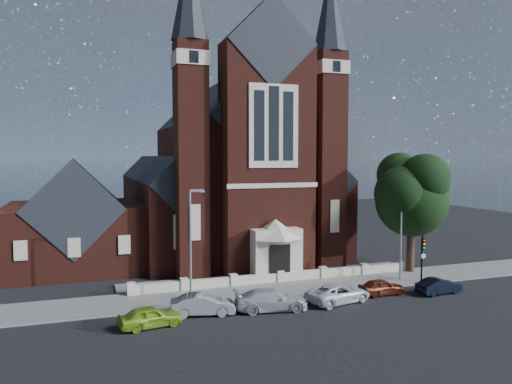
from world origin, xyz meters
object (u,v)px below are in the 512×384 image
traffic_signal (423,252)px  car_silver_b (271,300)px  parish_hall (75,226)px  street_lamp_right (402,226)px  car_silver_a (203,305)px  street_lamp_left (192,238)px  car_navy (439,286)px  car_white_suv (338,293)px  street_tree (415,196)px  car_dark_red (382,287)px  car_lime_van (150,317)px  church (225,177)px

traffic_signal → car_silver_b: 14.72m
parish_hall → street_lamp_right: size_ratio=1.51×
parish_hall → car_silver_a: size_ratio=2.88×
street_lamp_left → traffic_signal: 19.08m
car_navy → car_white_suv: bearing=82.0°
street_lamp_right → car_silver_a: (-18.07, -3.62, -3.90)m
parish_hall → car_silver_a: (8.03, -17.62, -3.31)m
street_tree → car_dark_red: 10.56m
car_silver_b → car_lime_van: bearing=103.4°
car_silver_a → car_white_suv: size_ratio=0.87×
car_lime_van → car_navy: (21.77, 0.23, -0.05)m
car_silver_b → car_navy: 13.58m
car_dark_red → car_silver_a: bearing=90.5°
car_silver_a → car_dark_red: car_silver_a is taller
traffic_signal → car_silver_a: bearing=-173.9°
parish_hall → car_dark_red: 28.19m
street_tree → street_lamp_left: street_tree is taller
church → car_dark_red: (5.89, -22.37, -7.57)m
street_lamp_right → car_navy: (0.12, -4.62, -3.99)m
street_lamp_right → traffic_signal: bearing=-60.0°
traffic_signal → car_dark_red: traffic_signal is taller
traffic_signal → car_lime_van: size_ratio=1.03×
church → car_white_suv: bearing=-85.4°
car_silver_a → car_silver_b: car_silver_b is taller
street_tree → car_navy: 9.28m
church → car_white_suv: (1.86, -23.02, -7.51)m
street_tree → car_silver_b: street_tree is taller
traffic_signal → car_lime_van: traffic_signal is taller
street_lamp_right → car_lime_van: 22.54m
car_lime_van → car_dark_red: car_lime_van is taller
car_lime_van → traffic_signal: bearing=-90.7°
parish_hall → street_lamp_left: 16.18m
street_lamp_right → car_silver_b: size_ratio=1.62×
car_lime_van → car_navy: car_lime_van is taller
car_silver_b → car_navy: bearing=-83.0°
street_lamp_left → car_silver_b: street_lamp_left is taller
car_white_suv → car_navy: (8.35, -0.54, -0.07)m
street_lamp_left → street_lamp_right: (18.00, 0.00, 0.00)m
car_white_suv → car_dark_red: (4.04, 0.65, -0.06)m
car_silver_b → street_lamp_right: bearing=-63.9°
church → car_lime_van: 27.50m
car_navy → traffic_signal: bearing=-18.9°
parish_hall → street_tree: bearing=-23.3°
street_lamp_left → car_white_suv: street_lamp_left is taller
street_lamp_left → car_silver_b: bearing=-42.7°
car_white_suv → traffic_signal: bearing=-86.9°
street_tree → car_silver_b: size_ratio=2.14×
car_silver_a → car_white_suv: (9.83, -0.46, -0.02)m
car_silver_b → car_navy: size_ratio=1.36×
car_silver_b → car_white_suv: bearing=-79.9°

